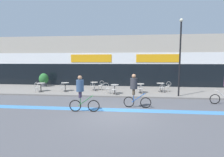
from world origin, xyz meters
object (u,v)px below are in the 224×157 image
Objects in this scene: cafe_chair_3_side at (107,87)px; cyclist_1 at (81,91)px; bistro_table_3 at (115,87)px; cafe_chair_5_near at (162,87)px; cafe_chair_5_side at (168,86)px; cafe_chair_1_near at (63,86)px; cafe_chair_4_near at (141,88)px; planter_pot at (44,79)px; lamp_post at (180,53)px; bistro_table_4 at (140,86)px; bistro_table_5 at (160,85)px; bistro_table_2 at (94,84)px; cyclist_0 at (135,88)px; cafe_chair_0_near at (37,86)px; cafe_chair_3_near at (114,89)px; bistro_table_0 at (41,85)px; cafe_chair_2_near at (93,85)px; bistro_table_1 at (65,85)px; cafe_chair_2_side at (101,85)px.

cafe_chair_3_side is 5.06m from cyclist_1.
cafe_chair_5_near reaches higher than bistro_table_3.
cafe_chair_1_near is at bearing 10.12° from cafe_chair_5_side.
bistro_table_3 is at bearing 85.36° from cafe_chair_4_near.
bistro_table_3 is at bearing -23.08° from planter_pot.
lamp_post is at bearing -5.15° from cafe_chair_3_side.
bistro_table_4 is at bearing 54.47° from cyclist_1.
bistro_table_3 is at bearing -159.08° from bistro_table_5.
cyclist_0 is (3.63, -5.40, 0.55)m from bistro_table_2.
cafe_chair_1_near is 1.00× the size of cafe_chair_3_side.
bistro_table_2 is 2.65m from bistro_table_3.
cyclist_1 is at bearing -124.90° from cafe_chair_0_near.
cafe_chair_3_near is 0.44× the size of cyclist_0.
cafe_chair_3_near reaches higher than bistro_table_5.
bistro_table_0 is 0.96× the size of bistro_table_4.
lamp_post reaches higher than planter_pot.
bistro_table_5 is 0.13× the size of lamp_post.
bistro_table_4 is 10.44m from planter_pot.
bistro_table_5 is (6.04, -0.13, 0.01)m from bistro_table_2.
cafe_chair_2_near reaches higher than bistro_table_0.
cafe_chair_3_side is at bearing -129.52° from cafe_chair_2_near.
bistro_table_1 is 0.84× the size of cafe_chair_0_near.
cafe_chair_2_near is 6.35m from planter_pot.
cyclist_1 is (-5.38, -5.86, 0.53)m from cafe_chair_5_near.
cafe_chair_0_near and cafe_chair_2_near have the same top height.
cafe_chair_1_near is (-2.51, -1.43, -0.01)m from bistro_table_2.
cafe_chair_3_near reaches higher than bistro_table_3.
lamp_post reaches higher than cyclist_1.
cafe_chair_2_near is (-4.19, 0.33, -0.04)m from bistro_table_4.
bistro_table_0 is 4.80m from bistro_table_2.
bistro_table_1 is 4.23m from planter_pot.
cafe_chair_3_side is 0.44× the size of cyclist_1.
cafe_chair_1_near is 0.15× the size of lamp_post.
cafe_chair_4_near is 6.18m from cyclist_1.
bistro_table_4 is at bearing -86.87° from cafe_chair_1_near.
bistro_table_0 is 0.82× the size of cafe_chair_3_near.
cyclist_1 reaches higher than bistro_table_3.
bistro_table_1 is at bearing 10.42° from cafe_chair_2_side.
cafe_chair_2_near is 0.44× the size of cyclist_1.
bistro_table_2 is 0.36× the size of cyclist_0.
bistro_table_5 is 0.84× the size of cafe_chair_3_near.
cafe_chair_2_near reaches higher than bistro_table_1.
bistro_table_2 is 6.53m from cyclist_0.
bistro_table_5 is 0.37× the size of cyclist_1.
cafe_chair_3_side is 4.68m from cafe_chair_5_near.
bistro_table_3 is (2.08, -1.64, 0.01)m from bistro_table_2.
cafe_chair_5_side is at bearing 43.67° from cyclist_1.
bistro_table_3 is 0.98× the size of bistro_table_4.
cyclist_0 reaches higher than cafe_chair_5_side.
cafe_chair_4_near is (8.87, -0.43, -0.02)m from bistro_table_0.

